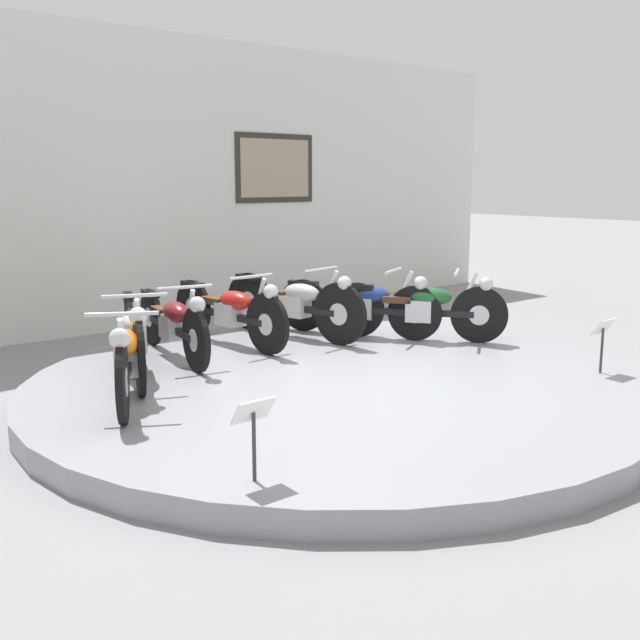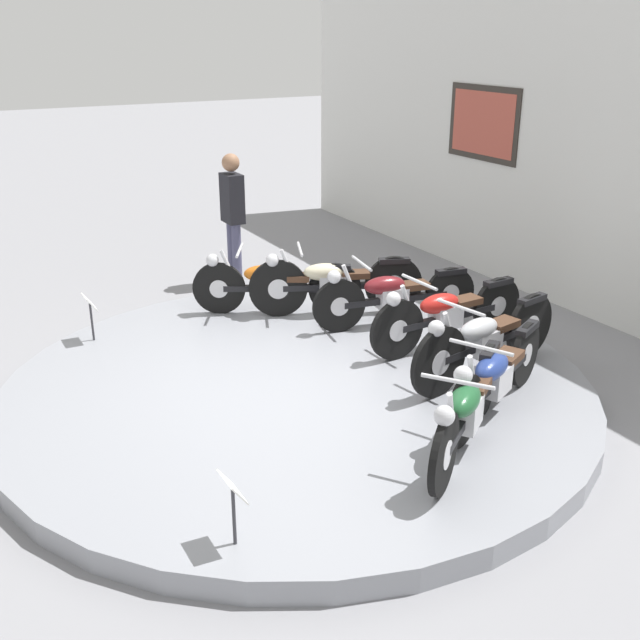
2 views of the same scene
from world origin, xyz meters
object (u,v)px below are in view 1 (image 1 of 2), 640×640
(motorcycle_orange, at_px, (128,353))
(motorcycle_red, at_px, (230,310))
(motorcycle_green, at_px, (421,306))
(motorcycle_blue, at_px, (361,303))
(info_placard_front_left, at_px, (254,422))
(motorcycle_cream, at_px, (134,333))
(motorcycle_maroon, at_px, (173,322))
(info_placard_front_centre, at_px, (603,334))
(motorcycle_silver, at_px, (295,302))

(motorcycle_orange, distance_m, motorcycle_red, 2.09)
(motorcycle_green, bearing_deg, motorcycle_blue, 120.53)
(motorcycle_green, bearing_deg, info_placard_front_left, -150.98)
(motorcycle_orange, height_order, motorcycle_cream, motorcycle_cream)
(motorcycle_orange, xyz_separation_m, motorcycle_blue, (3.14, 0.60, -0.00))
(motorcycle_maroon, bearing_deg, motorcycle_cream, -146.82)
(motorcycle_red, height_order, motorcycle_blue, motorcycle_red)
(info_placard_front_left, relative_size, info_placard_front_centre, 1.00)
(info_placard_front_left, distance_m, info_placard_front_centre, 3.90)
(motorcycle_maroon, height_order, motorcycle_red, motorcycle_red)
(motorcycle_blue, distance_m, info_placard_front_centre, 2.70)
(motorcycle_cream, distance_m, motorcycle_silver, 2.20)
(info_placard_front_centre, bearing_deg, motorcycle_green, 95.57)
(motorcycle_blue, xyz_separation_m, info_placard_front_left, (-3.35, -2.64, -0.01))
(motorcycle_red, bearing_deg, info_placard_front_left, -121.34)
(motorcycle_silver, distance_m, motorcycle_blue, 0.75)
(motorcycle_green, xyz_separation_m, info_placard_front_left, (-3.70, -2.05, -0.01))
(motorcycle_cream, bearing_deg, info_placard_front_centre, -38.38)
(motorcycle_red, bearing_deg, motorcycle_cream, -158.31)
(motorcycle_cream, xyz_separation_m, motorcycle_blue, (2.79, -0.00, -0.03))
(motorcycle_silver, bearing_deg, motorcycle_red, 169.40)
(motorcycle_cream, bearing_deg, motorcycle_maroon, 33.18)
(motorcycle_orange, distance_m, motorcycle_green, 3.49)
(info_placard_front_left, bearing_deg, motorcycle_green, 29.02)
(motorcycle_green, bearing_deg, motorcycle_maroon, 158.29)
(motorcycle_maroon, distance_m, info_placard_front_centre, 4.09)
(motorcycle_cream, height_order, motorcycle_red, motorcycle_cream)
(motorcycle_maroon, relative_size, motorcycle_silver, 0.96)
(motorcycle_orange, height_order, info_placard_front_left, motorcycle_orange)
(motorcycle_cream, relative_size, motorcycle_red, 0.95)
(motorcycle_orange, relative_size, motorcycle_maroon, 0.90)
(motorcycle_cream, relative_size, info_placard_front_centre, 3.69)
(motorcycle_red, height_order, motorcycle_silver, motorcycle_silver)
(motorcycle_red, distance_m, info_placard_front_centre, 3.75)
(info_placard_front_centre, bearing_deg, motorcycle_silver, 111.04)
(motorcycle_maroon, height_order, motorcycle_green, motorcycle_green)
(motorcycle_blue, relative_size, info_placard_front_left, 3.48)
(motorcycle_blue, bearing_deg, motorcycle_orange, -169.24)
(motorcycle_red, xyz_separation_m, info_placard_front_left, (-1.95, -3.20, -0.02))
(motorcycle_red, relative_size, motorcycle_green, 1.23)
(motorcycle_silver, xyz_separation_m, motorcycle_blue, (0.63, -0.41, -0.03))
(motorcycle_orange, bearing_deg, motorcycle_silver, 21.89)
(motorcycle_orange, relative_size, motorcycle_blue, 0.97)
(motorcycle_blue, bearing_deg, motorcycle_cream, 179.94)
(motorcycle_maroon, distance_m, motorcycle_red, 0.79)
(motorcycle_green, distance_m, info_placard_front_left, 4.23)
(motorcycle_cream, bearing_deg, motorcycle_silver, 10.75)
(motorcycle_silver, relative_size, info_placard_front_left, 3.91)
(motorcycle_silver, relative_size, motorcycle_green, 1.24)
(motorcycle_green, distance_m, info_placard_front_centre, 2.06)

